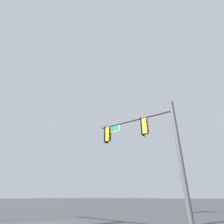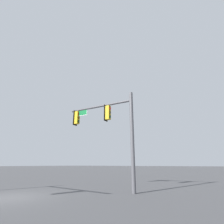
# 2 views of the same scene
# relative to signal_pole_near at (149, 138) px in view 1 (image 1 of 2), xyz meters

# --- Properties ---
(signal_pole_near) EXTENTS (5.79, 0.83, 6.92)m
(signal_pole_near) POSITION_rel_signal_pole_near_xyz_m (0.00, 0.00, 0.00)
(signal_pole_near) COLOR #47474C
(signal_pole_near) RESTS_ON ground_plane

